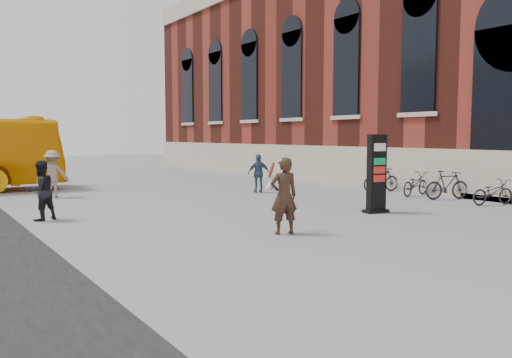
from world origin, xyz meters
TOP-DOWN VIEW (x-y plane):
  - ground at (0.00, 0.00)m, footprint 100.00×100.00m
  - station at (15.48, 6.00)m, footprint 12.15×44.50m
  - info_pylon at (4.14, 1.32)m, footprint 0.80×0.50m
  - woman at (-0.15, 0.33)m, footprint 0.81×0.77m
  - pedestrian_a at (-4.42, 5.55)m, footprint 0.97×0.87m
  - pedestrian_b at (-2.95, 10.74)m, footprint 1.30×1.05m
  - pedestrian_c at (4.29, 7.67)m, footprint 0.99×0.68m
  - bike_4 at (8.60, 0.24)m, footprint 1.73×0.99m
  - bike_5 at (8.60, 1.96)m, footprint 1.81×1.09m
  - bike_6 at (8.60, 3.34)m, footprint 1.82×0.89m
  - bike_7 at (8.60, 5.04)m, footprint 1.75×0.86m

SIDE VIEW (x-z plane):
  - ground at x=0.00m, z-range 0.00..0.00m
  - bike_4 at x=8.60m, z-range 0.00..0.86m
  - bike_6 at x=8.60m, z-range 0.00..0.92m
  - bike_7 at x=8.60m, z-range 0.00..1.01m
  - bike_5 at x=8.60m, z-range 0.00..1.05m
  - pedestrian_c at x=4.29m, z-range 0.00..1.56m
  - pedestrian_a at x=-4.42m, z-range 0.00..1.64m
  - pedestrian_b at x=-2.95m, z-range 0.00..1.76m
  - woman at x=-0.15m, z-range 0.02..1.83m
  - info_pylon at x=4.14m, z-range 0.00..2.34m
  - station at x=15.48m, z-range -1.49..17.66m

